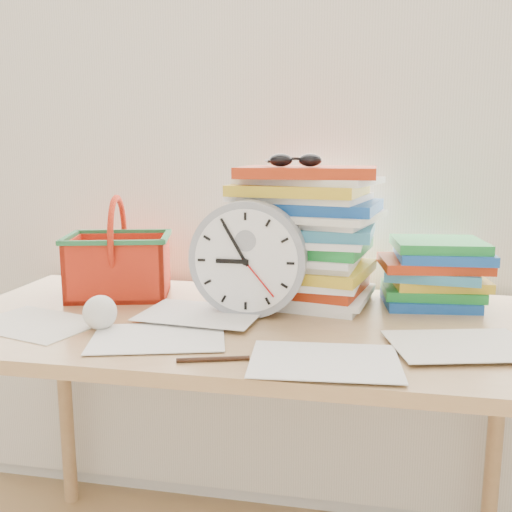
% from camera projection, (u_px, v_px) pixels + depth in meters
% --- Properties ---
extents(curtain, '(2.40, 0.01, 2.50)m').
position_uv_depth(curtain, '(271.00, 93.00, 1.61)').
color(curtain, white).
rests_on(curtain, room_shell).
extents(desk, '(1.40, 0.70, 0.75)m').
position_uv_depth(desk, '(243.00, 349.00, 1.35)').
color(desk, '#A97F4F').
rests_on(desk, ground).
extents(paper_stack, '(0.40, 0.35, 0.35)m').
position_uv_depth(paper_stack, '(303.00, 235.00, 1.47)').
color(paper_stack, white).
rests_on(paper_stack, desk).
extents(clock, '(0.28, 0.06, 0.28)m').
position_uv_depth(clock, '(248.00, 259.00, 1.34)').
color(clock, '#90959F').
rests_on(clock, desk).
extents(sunglasses, '(0.17, 0.15, 0.04)m').
position_uv_depth(sunglasses, '(295.00, 160.00, 1.38)').
color(sunglasses, black).
rests_on(sunglasses, paper_stack).
extents(book_stack, '(0.28, 0.22, 0.17)m').
position_uv_depth(book_stack, '(435.00, 273.00, 1.45)').
color(book_stack, white).
rests_on(book_stack, desk).
extents(basket, '(0.31, 0.27, 0.27)m').
position_uv_depth(basket, '(118.00, 247.00, 1.53)').
color(basket, red).
rests_on(basket, desk).
extents(crumpled_ball, '(0.08, 0.08, 0.08)m').
position_uv_depth(crumpled_ball, '(100.00, 312.00, 1.26)').
color(crumpled_ball, white).
rests_on(crumpled_ball, desk).
extents(pen, '(0.13, 0.05, 0.01)m').
position_uv_depth(pen, '(213.00, 359.00, 1.07)').
color(pen, black).
rests_on(pen, desk).
extents(scattered_papers, '(1.26, 0.42, 0.02)m').
position_uv_depth(scattered_papers, '(243.00, 316.00, 1.34)').
color(scattered_papers, white).
rests_on(scattered_papers, desk).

